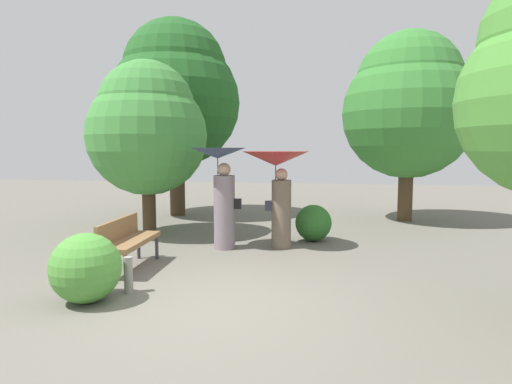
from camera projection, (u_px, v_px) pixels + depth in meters
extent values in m
plane|color=#6B665B|center=(209.00, 307.00, 5.40)|extent=(40.00, 40.00, 0.00)
cylinder|color=gray|center=(224.00, 212.00, 8.51)|extent=(0.42, 0.42, 1.46)
sphere|color=tan|center=(224.00, 169.00, 8.43)|extent=(0.26, 0.26, 0.26)
cylinder|color=#333338|center=(218.00, 180.00, 8.47)|extent=(0.02, 0.02, 0.84)
cone|color=#38476B|center=(218.00, 153.00, 8.42)|extent=(1.10, 1.10, 0.21)
cube|color=black|center=(238.00, 204.00, 8.46)|extent=(0.14, 0.10, 0.20)
cylinder|color=#6B5B4C|center=(281.00, 214.00, 8.57)|extent=(0.39, 0.39, 1.36)
sphere|color=tan|center=(282.00, 175.00, 8.50)|extent=(0.24, 0.24, 0.24)
cylinder|color=#333338|center=(276.00, 185.00, 8.53)|extent=(0.02, 0.02, 0.75)
cone|color=#B22D2D|center=(276.00, 159.00, 8.48)|extent=(1.31, 1.31, 0.28)
cube|color=#333342|center=(269.00, 206.00, 8.60)|extent=(0.14, 0.10, 0.20)
cylinder|color=#38383D|center=(126.00, 267.00, 6.41)|extent=(0.06, 0.06, 0.44)
cylinder|color=#38383D|center=(104.00, 266.00, 6.45)|extent=(0.06, 0.06, 0.44)
cylinder|color=#38383D|center=(157.00, 247.00, 7.73)|extent=(0.06, 0.06, 0.44)
cylinder|color=#38383D|center=(139.00, 246.00, 7.77)|extent=(0.06, 0.06, 0.44)
cube|color=olive|center=(132.00, 242.00, 7.07)|extent=(0.50, 1.52, 0.08)
cube|color=olive|center=(118.00, 230.00, 7.07)|extent=(0.12, 1.50, 0.35)
cylinder|color=#42301E|center=(148.00, 169.00, 9.77)|extent=(0.30, 0.30, 3.03)
sphere|color=#428C3D|center=(147.00, 136.00, 9.70)|extent=(2.68, 2.68, 2.68)
sphere|color=#428C3D|center=(147.00, 109.00, 9.64)|extent=(2.15, 2.15, 2.15)
cylinder|color=#4C3823|center=(407.00, 150.00, 11.73)|extent=(0.39, 0.39, 3.92)
sphere|color=#387F33|center=(408.00, 113.00, 11.63)|extent=(3.52, 3.52, 3.52)
sphere|color=#387F33|center=(409.00, 84.00, 11.56)|extent=(2.81, 2.81, 2.81)
cylinder|color=#42301E|center=(177.00, 141.00, 12.72)|extent=(0.45, 0.45, 4.45)
sphere|color=#235B23|center=(176.00, 102.00, 12.61)|extent=(3.75, 3.75, 3.75)
sphere|color=#235B23|center=(175.00, 71.00, 12.52)|extent=(3.00, 3.00, 3.00)
sphere|color=#4C9338|center=(86.00, 268.00, 5.53)|extent=(0.90, 0.90, 0.90)
sphere|color=#2D6B28|center=(313.00, 223.00, 9.26)|extent=(0.78, 0.78, 0.78)
cylinder|color=gray|center=(128.00, 275.00, 5.91)|extent=(0.12, 0.12, 0.50)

